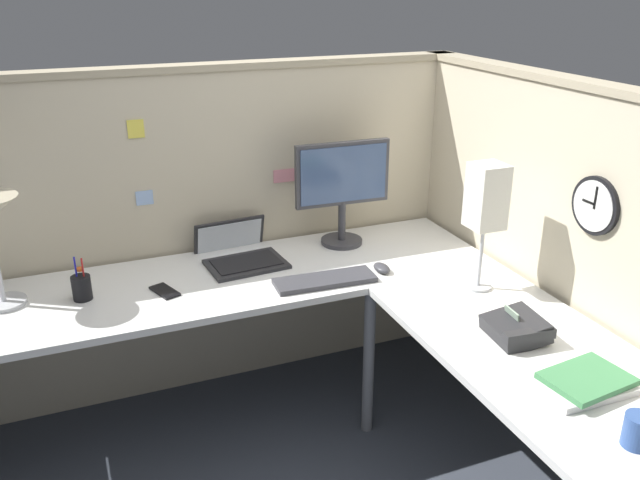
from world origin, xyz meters
TOP-DOWN VIEW (x-y plane):
  - ground_plane at (0.00, 0.00)m, footprint 6.80×6.80m
  - cubicle_wall_back at (-0.36, 0.87)m, footprint 2.57×0.12m
  - cubicle_wall_right at (0.87, -0.27)m, footprint 0.12×2.37m
  - desk at (-0.15, -0.05)m, footprint 2.35×2.15m
  - monitor at (0.24, 0.64)m, footprint 0.46×0.20m
  - laptop at (-0.28, 0.65)m, footprint 0.37×0.41m
  - keyboard at (-0.01, 0.26)m, footprint 0.44×0.16m
  - computer_mouse at (0.27, 0.27)m, footprint 0.06×0.10m
  - pen_cup at (-0.97, 0.48)m, footprint 0.08×0.08m
  - cell_phone at (-0.65, 0.42)m, footprint 0.11×0.16m
  - office_phone at (0.45, -0.42)m, footprint 0.21×0.22m
  - book_stack at (0.45, -0.75)m, footprint 0.30×0.23m
  - desk_lamp_paper at (0.56, -0.02)m, footprint 0.13×0.13m
  - coffee_mug at (0.39, -1.02)m, footprint 0.08×0.08m
  - wall_clock at (0.82, -0.34)m, footprint 0.04×0.22m
  - pinned_note_leftmost at (-0.65, 0.82)m, footprint 0.08×0.00m
  - pinned_note_middle at (0.01, 0.82)m, footprint 0.11×0.00m
  - pinned_note_rightmost at (-0.66, 0.82)m, footprint 0.07×0.00m

SIDE VIEW (x-z plane):
  - ground_plane at x=0.00m, z-range 0.00..0.00m
  - desk at x=-0.15m, z-range 0.27..1.00m
  - cell_phone at x=-0.65m, z-range 0.73..0.74m
  - keyboard at x=-0.01m, z-range 0.73..0.75m
  - computer_mouse at x=0.27m, z-range 0.73..0.76m
  - book_stack at x=0.45m, z-range 0.73..0.77m
  - laptop at x=-0.28m, z-range 0.65..0.86m
  - office_phone at x=0.45m, z-range 0.71..0.82m
  - coffee_mug at x=0.39m, z-range 0.73..0.83m
  - pen_cup at x=-0.97m, z-range 0.69..0.87m
  - cubicle_wall_back at x=-0.36m, z-range 0.00..1.58m
  - cubicle_wall_right at x=0.87m, z-range 0.00..1.58m
  - pinned_note_leftmost at x=-0.65m, z-range 0.98..1.05m
  - monitor at x=0.24m, z-range 0.77..1.27m
  - pinned_note_middle at x=0.01m, z-range 1.01..1.08m
  - desk_lamp_paper at x=0.56m, z-range 0.85..1.38m
  - wall_clock at x=0.82m, z-range 1.05..1.27m
  - pinned_note_rightmost at x=-0.66m, z-range 1.29..1.37m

